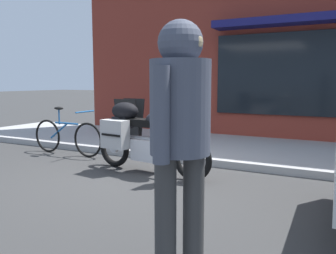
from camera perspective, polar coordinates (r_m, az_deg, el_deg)
The scene contains 5 objects.
ground_plane at distance 5.29m, azimuth -4.17°, elevation -7.97°, with size 80.00×80.00×0.00m, color #313131.
touring_motorcycle at distance 5.43m, azimuth -4.20°, elevation -1.12°, with size 2.10×0.64×1.39m.
parked_bicycle at distance 7.04m, azimuth -15.94°, elevation -1.40°, with size 1.67×0.48×0.91m.
pedestrian_walking at distance 2.22m, azimuth 1.99°, elevation 0.24°, with size 0.40×0.56×1.77m.
sandwich_board_sign at distance 7.92m, azimuth -6.18°, elevation 1.31°, with size 0.55×0.41×0.89m.
Camera 1 is at (2.70, -4.33, 1.40)m, focal length 38.01 mm.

